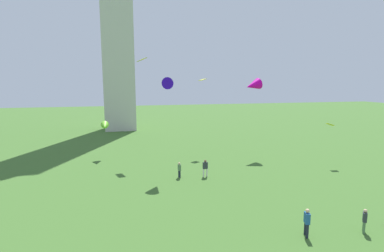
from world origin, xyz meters
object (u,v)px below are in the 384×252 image
at_px(person_1, 179,169).
at_px(person_3, 365,219).
at_px(kite_flying_2, 330,124).
at_px(kite_flying_3, 253,85).
at_px(kite_flying_1, 105,126).
at_px(person_2, 307,221).
at_px(kite_flying_0, 202,80).
at_px(kite_flying_4, 169,82).
at_px(kite_flying_5, 142,60).
at_px(person_0, 205,167).

relative_size(person_1, person_3, 1.01).
bearing_deg(kite_flying_2, kite_flying_3, -23.53).
distance_m(kite_flying_1, kite_flying_2, 27.70).
bearing_deg(person_2, kite_flying_0, 19.28).
bearing_deg(kite_flying_2, person_2, 68.28).
distance_m(kite_flying_0, kite_flying_4, 10.02).
xyz_separation_m(kite_flying_1, kite_flying_3, (19.23, -2.67, 5.14)).
distance_m(person_3, kite_flying_2, 17.02).
bearing_deg(person_3, person_2, 125.15).
bearing_deg(kite_flying_4, person_1, 123.44).
distance_m(kite_flying_3, kite_flying_5, 14.80).
distance_m(person_2, kite_flying_5, 26.11).
height_order(kite_flying_0, kite_flying_4, kite_flying_4).
bearing_deg(kite_flying_4, kite_flying_1, -23.55).
height_order(kite_flying_2, kite_flying_5, kite_flying_5).
height_order(person_2, kite_flying_0, kite_flying_0).
relative_size(kite_flying_1, kite_flying_3, 0.57).
height_order(person_0, person_2, person_2).
xyz_separation_m(person_0, kite_flying_3, (8.84, 7.71, 8.34)).
relative_size(person_1, kite_flying_1, 1.05).
relative_size(person_2, kite_flying_3, 0.68).
xyz_separation_m(kite_flying_0, kite_flying_5, (-8.36, -1.72, 2.41)).
xyz_separation_m(kite_flying_3, kite_flying_4, (-12.00, -4.76, 0.36)).
xyz_separation_m(person_2, kite_flying_3, (5.94, 20.32, 8.33)).
xyz_separation_m(kite_flying_1, kite_flying_2, (26.02, -9.48, 0.60)).
height_order(person_3, kite_flying_5, kite_flying_5).
height_order(person_0, kite_flying_2, kite_flying_2).
distance_m(person_1, kite_flying_5, 14.90).
relative_size(person_3, kite_flying_0, 1.26).
height_order(kite_flying_0, kite_flying_2, kite_flying_0).
height_order(kite_flying_1, kite_flying_3, kite_flying_3).
bearing_deg(kite_flying_3, kite_flying_2, 29.77).
relative_size(person_3, kite_flying_2, 1.76).
xyz_separation_m(person_2, kite_flying_2, (12.72, 13.51, 3.79)).
bearing_deg(person_1, person_3, -150.37).
height_order(person_1, kite_flying_1, kite_flying_1).
bearing_deg(kite_flying_3, kite_flying_0, -133.62).
distance_m(person_2, kite_flying_0, 25.28).
height_order(person_1, kite_flying_5, kite_flying_5).
height_order(person_2, kite_flying_3, kite_flying_3).
distance_m(kite_flying_0, kite_flying_3, 6.89).
xyz_separation_m(kite_flying_1, kite_flying_5, (4.86, -1.12, 8.32)).
bearing_deg(kite_flying_5, kite_flying_1, 55.92).
relative_size(kite_flying_3, kite_flying_4, 1.21).
relative_size(person_0, kite_flying_3, 0.67).
height_order(kite_flying_4, kite_flying_5, kite_flying_5).
height_order(person_3, kite_flying_4, kite_flying_4).
bearing_deg(person_1, person_0, -103.99).
distance_m(person_0, kite_flying_1, 15.03).
bearing_deg(kite_flying_1, kite_flying_4, -48.66).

